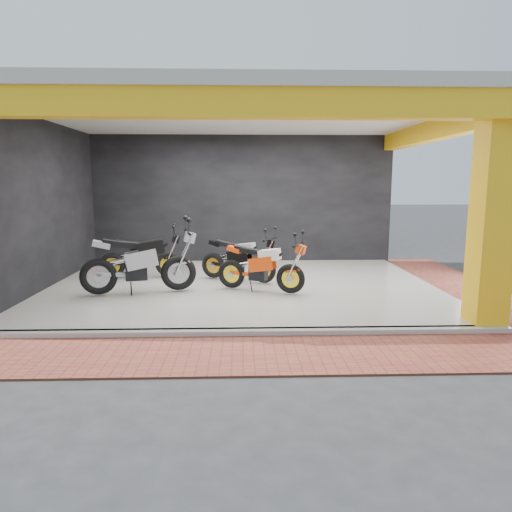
{
  "coord_description": "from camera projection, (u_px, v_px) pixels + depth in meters",
  "views": [
    {
      "loc": [
        -0.01,
        -7.47,
        2.23
      ],
      "look_at": [
        0.25,
        0.8,
        0.9
      ],
      "focal_mm": 32.0,
      "sensor_mm": 36.0,
      "label": 1
    }
  ],
  "objects": [
    {
      "name": "moto_row_c",
      "position": [
        168.0,
        252.0,
        10.33
      ],
      "size": [
        1.97,
        0.91,
        1.16
      ],
      "primitive_type": null,
      "rotation": [
        0.0,
        0.0,
        0.11
      ],
      "color": "black",
      "rests_on": "showroom_floor"
    },
    {
      "name": "showroom_floor",
      "position": [
        242.0,
        287.0,
        9.69
      ],
      "size": [
        8.0,
        6.0,
        0.1
      ],
      "primitive_type": "cube",
      "color": "silver",
      "rests_on": "ground"
    },
    {
      "name": "paver_right",
      "position": [
        464.0,
        287.0,
        9.85
      ],
      "size": [
        1.4,
        7.0,
        0.03
      ],
      "primitive_type": "cube",
      "color": "brown",
      "rests_on": "ground"
    },
    {
      "name": "ground",
      "position": [
        243.0,
        316.0,
        7.72
      ],
      "size": [
        80.0,
        80.0,
        0.0
      ],
      "primitive_type": "plane",
      "color": "#2D2D30",
      "rests_on": "ground"
    },
    {
      "name": "showroom_ceiling",
      "position": [
        241.0,
        114.0,
        9.13
      ],
      "size": [
        8.4,
        6.4,
        0.2
      ],
      "primitive_type": "cube",
      "color": "beige",
      "rests_on": "corner_column"
    },
    {
      "name": "paver_front",
      "position": [
        243.0,
        355.0,
        5.94
      ],
      "size": [
        9.0,
        1.4,
        0.03
      ],
      "primitive_type": "cube",
      "color": "brown",
      "rests_on": "ground"
    },
    {
      "name": "back_wall",
      "position": [
        242.0,
        201.0,
        12.48
      ],
      "size": [
        8.2,
        0.2,
        3.5
      ],
      "primitive_type": "cube",
      "color": "black",
      "rests_on": "ground"
    },
    {
      "name": "floor_kerb",
      "position": [
        243.0,
        333.0,
        6.71
      ],
      "size": [
        8.0,
        0.2,
        0.1
      ],
      "primitive_type": "cube",
      "color": "silver",
      "rests_on": "ground"
    },
    {
      "name": "moto_hero",
      "position": [
        291.0,
        264.0,
        8.72
      ],
      "size": [
        2.05,
        1.42,
        1.18
      ],
      "primitive_type": null,
      "rotation": [
        0.0,
        0.0,
        -0.41
      ],
      "color": "#F6430A",
      "rests_on": "showroom_floor"
    },
    {
      "name": "left_wall",
      "position": [
        41.0,
        207.0,
        9.29
      ],
      "size": [
        0.2,
        6.2,
        3.5
      ],
      "primitive_type": "cube",
      "color": "black",
      "rests_on": "ground"
    },
    {
      "name": "moto_row_a",
      "position": [
        263.0,
        257.0,
        9.64
      ],
      "size": [
        2.02,
        1.49,
        1.16
      ],
      "primitive_type": null,
      "rotation": [
        0.0,
        0.0,
        -0.47
      ],
      "color": "black",
      "rests_on": "showroom_floor"
    },
    {
      "name": "header_beam_right",
      "position": [
        437.0,
        130.0,
        9.3
      ],
      "size": [
        0.3,
        6.4,
        0.4
      ],
      "primitive_type": "cube",
      "color": "yellow",
      "rests_on": "corner_column"
    },
    {
      "name": "corner_column",
      "position": [
        492.0,
        215.0,
        6.83
      ],
      "size": [
        0.5,
        0.5,
        3.5
      ],
      "primitive_type": "cube",
      "color": "yellow",
      "rests_on": "ground"
    },
    {
      "name": "header_beam_front",
      "position": [
        242.0,
        103.0,
        6.21
      ],
      "size": [
        8.4,
        0.3,
        0.4
      ],
      "primitive_type": "cube",
      "color": "yellow",
      "rests_on": "corner_column"
    },
    {
      "name": "moto_row_b",
      "position": [
        178.0,
        256.0,
        8.95
      ],
      "size": [
        2.45,
        1.35,
        1.42
      ],
      "primitive_type": null,
      "rotation": [
        0.0,
        0.0,
        0.22
      ],
      "color": "#A8ABAF",
      "rests_on": "showroom_floor"
    }
  ]
}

